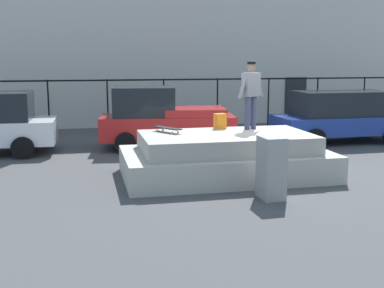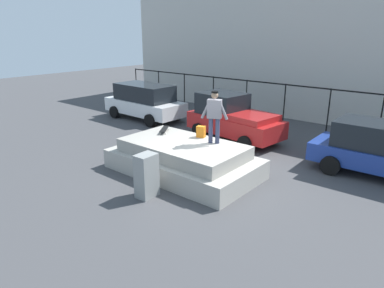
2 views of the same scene
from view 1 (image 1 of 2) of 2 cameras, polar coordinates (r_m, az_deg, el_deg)
ground_plane at (r=12.27m, az=7.70°, el=-3.43°), size 60.00×60.00×0.00m
concrete_ledge at (r=11.76m, az=4.00°, el=-1.55°), size 4.92×2.74×1.05m
skateboarder at (r=12.36m, az=6.91°, el=6.23°), size 0.84×0.47×1.69m
skateboard at (r=11.83m, az=-2.89°, el=1.85°), size 0.62×0.81×0.12m
backpack at (r=12.45m, az=3.30°, el=2.68°), size 0.32×0.27×0.39m
car_red_pickup_mid at (r=15.54m, az=-3.45°, el=3.03°), size 4.40×2.40×1.95m
car_blue_hatchback_far at (r=17.31m, az=17.00°, el=3.23°), size 4.54×2.14×1.74m
utility_box at (r=10.01m, az=9.26°, el=-2.78°), size 0.46×0.61×1.28m
fence_row at (r=19.42m, az=-0.13°, el=5.80°), size 24.06×0.06×2.05m
warehouse_building at (r=24.92m, az=-2.99°, el=11.85°), size 25.88×9.03×7.26m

